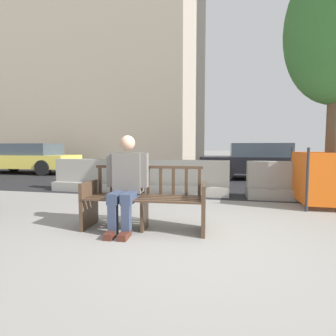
{
  "coord_description": "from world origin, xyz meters",
  "views": [
    {
      "loc": [
        0.34,
        -3.07,
        1.14
      ],
      "look_at": [
        -0.77,
        1.86,
        0.75
      ],
      "focal_mm": 28.0,
      "sensor_mm": 36.0,
      "label": 1
    }
  ],
  "objects_px": {
    "street_bench": "(145,201)",
    "seated_person": "(126,180)",
    "jersey_barrier_right": "(294,184)",
    "jersey_barrier_centre": "(188,180)",
    "car_taxi_near": "(28,158)",
    "car_sedan_mid": "(263,161)",
    "construction_fence": "(332,177)",
    "jersey_barrier_left": "(92,178)"
  },
  "relations": [
    {
      "from": "jersey_barrier_centre",
      "to": "construction_fence",
      "type": "bearing_deg",
      "value": -12.89
    },
    {
      "from": "seated_person",
      "to": "car_taxi_near",
      "type": "relative_size",
      "value": 0.29
    },
    {
      "from": "street_bench",
      "to": "construction_fence",
      "type": "distance_m",
      "value": 3.82
    },
    {
      "from": "street_bench",
      "to": "jersey_barrier_left",
      "type": "bearing_deg",
      "value": 129.93
    },
    {
      "from": "street_bench",
      "to": "jersey_barrier_centre",
      "type": "height_order",
      "value": "street_bench"
    },
    {
      "from": "construction_fence",
      "to": "seated_person",
      "type": "bearing_deg",
      "value": -145.93
    },
    {
      "from": "car_sedan_mid",
      "to": "street_bench",
      "type": "bearing_deg",
      "value": -109.94
    },
    {
      "from": "car_sedan_mid",
      "to": "jersey_barrier_left",
      "type": "bearing_deg",
      "value": -141.91
    },
    {
      "from": "street_bench",
      "to": "seated_person",
      "type": "height_order",
      "value": "seated_person"
    },
    {
      "from": "seated_person",
      "to": "car_sedan_mid",
      "type": "bearing_deg",
      "value": 68.42
    },
    {
      "from": "jersey_barrier_left",
      "to": "car_sedan_mid",
      "type": "relative_size",
      "value": 0.44
    },
    {
      "from": "jersey_barrier_centre",
      "to": "construction_fence",
      "type": "xyz_separation_m",
      "value": [
        2.94,
        -0.67,
        0.23
      ]
    },
    {
      "from": "jersey_barrier_left",
      "to": "car_taxi_near",
      "type": "relative_size",
      "value": 0.45
    },
    {
      "from": "street_bench",
      "to": "jersey_barrier_centre",
      "type": "xyz_separation_m",
      "value": [
        0.18,
        2.87,
        -0.06
      ]
    },
    {
      "from": "jersey_barrier_centre",
      "to": "jersey_barrier_left",
      "type": "distance_m",
      "value": 2.57
    },
    {
      "from": "street_bench",
      "to": "jersey_barrier_left",
      "type": "xyz_separation_m",
      "value": [
        -2.38,
        2.85,
        -0.06
      ]
    },
    {
      "from": "car_taxi_near",
      "to": "seated_person",
      "type": "bearing_deg",
      "value": -42.14
    },
    {
      "from": "street_bench",
      "to": "construction_fence",
      "type": "xyz_separation_m",
      "value": [
        3.12,
        2.2,
        0.18
      ]
    },
    {
      "from": "jersey_barrier_centre",
      "to": "jersey_barrier_right",
      "type": "distance_m",
      "value": 2.39
    },
    {
      "from": "car_sedan_mid",
      "to": "seated_person",
      "type": "bearing_deg",
      "value": -111.58
    },
    {
      "from": "seated_person",
      "to": "jersey_barrier_right",
      "type": "distance_m",
      "value": 4.02
    },
    {
      "from": "jersey_barrier_centre",
      "to": "car_sedan_mid",
      "type": "height_order",
      "value": "car_sedan_mid"
    },
    {
      "from": "seated_person",
      "to": "car_sedan_mid",
      "type": "relative_size",
      "value": 0.29
    },
    {
      "from": "jersey_barrier_right",
      "to": "car_sedan_mid",
      "type": "bearing_deg",
      "value": 92.67
    },
    {
      "from": "jersey_barrier_left",
      "to": "jersey_barrier_centre",
      "type": "bearing_deg",
      "value": 0.6
    },
    {
      "from": "jersey_barrier_centre",
      "to": "car_sedan_mid",
      "type": "distance_m",
      "value": 4.33
    },
    {
      "from": "car_taxi_near",
      "to": "jersey_barrier_left",
      "type": "bearing_deg",
      "value": -35.56
    },
    {
      "from": "seated_person",
      "to": "car_taxi_near",
      "type": "xyz_separation_m",
      "value": [
        -7.33,
        6.63,
        -0.01
      ]
    },
    {
      "from": "jersey_barrier_right",
      "to": "construction_fence",
      "type": "bearing_deg",
      "value": -46.02
    },
    {
      "from": "jersey_barrier_right",
      "to": "construction_fence",
      "type": "distance_m",
      "value": 0.83
    },
    {
      "from": "street_bench",
      "to": "jersey_barrier_left",
      "type": "distance_m",
      "value": 3.71
    },
    {
      "from": "car_sedan_mid",
      "to": "jersey_barrier_centre",
      "type": "bearing_deg",
      "value": -120.72
    },
    {
      "from": "jersey_barrier_left",
      "to": "jersey_barrier_right",
      "type": "distance_m",
      "value": 4.95
    },
    {
      "from": "jersey_barrier_centre",
      "to": "construction_fence",
      "type": "distance_m",
      "value": 3.02
    },
    {
      "from": "street_bench",
      "to": "car_taxi_near",
      "type": "xyz_separation_m",
      "value": [
        -7.58,
        6.56,
        0.28
      ]
    },
    {
      "from": "seated_person",
      "to": "jersey_barrier_left",
      "type": "distance_m",
      "value": 3.64
    },
    {
      "from": "street_bench",
      "to": "jersey_barrier_right",
      "type": "bearing_deg",
      "value": 47.21
    },
    {
      "from": "street_bench",
      "to": "jersey_barrier_left",
      "type": "relative_size",
      "value": 0.85
    },
    {
      "from": "street_bench",
      "to": "jersey_barrier_centre",
      "type": "distance_m",
      "value": 2.88
    },
    {
      "from": "construction_fence",
      "to": "street_bench",
      "type": "bearing_deg",
      "value": -144.78
    },
    {
      "from": "jersey_barrier_right",
      "to": "car_taxi_near",
      "type": "distance_m",
      "value": 10.83
    },
    {
      "from": "jersey_barrier_right",
      "to": "jersey_barrier_centre",
      "type": "bearing_deg",
      "value": 177.59
    }
  ]
}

